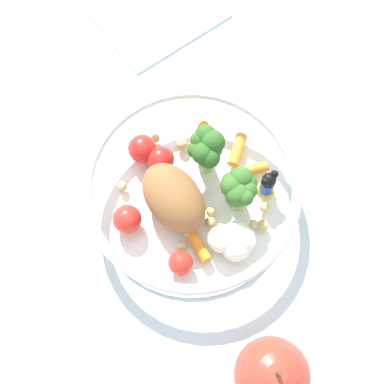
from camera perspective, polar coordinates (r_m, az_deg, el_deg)
The scene contains 4 objects.
ground_plane at distance 0.57m, azimuth -1.01°, elevation -0.12°, with size 2.40×2.40×0.00m, color silver.
food_container at distance 0.54m, azimuth 0.15°, elevation -0.12°, with size 0.21×0.21×0.07m.
loose_apple at distance 0.50m, azimuth 8.40°, elevation -18.52°, with size 0.07×0.07×0.08m.
folded_napkin at distance 0.69m, azimuth -3.66°, elevation 18.59°, with size 0.14×0.12×0.01m, color white.
Camera 1 is at (0.02, 0.20, 0.53)m, focal length 50.70 mm.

